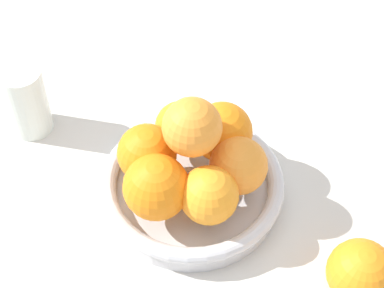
{
  "coord_description": "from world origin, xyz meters",
  "views": [
    {
      "loc": [
        0.46,
        0.22,
        0.72
      ],
      "look_at": [
        0.0,
        0.0,
        0.11
      ],
      "focal_mm": 60.0,
      "sensor_mm": 36.0,
      "label": 1
    }
  ],
  "objects": [
    {
      "name": "drinking_glass",
      "position": [
        -0.02,
        -0.27,
        0.06
      ],
      "size": [
        0.06,
        0.06,
        0.11
      ],
      "primitive_type": "cylinder",
      "color": "silver",
      "rests_on": "ground_plane"
    },
    {
      "name": "stray_orange",
      "position": [
        0.04,
        0.24,
        0.04
      ],
      "size": [
        0.08,
        0.08,
        0.08
      ],
      "primitive_type": "sphere",
      "color": "orange",
      "rests_on": "ground_plane"
    },
    {
      "name": "fruit_bowl",
      "position": [
        0.0,
        0.0,
        0.02
      ],
      "size": [
        0.25,
        0.25,
        0.04
      ],
      "color": "silver",
      "rests_on": "ground_plane"
    },
    {
      "name": "orange_pile",
      "position": [
        0.0,
        -0.0,
        0.09
      ],
      "size": [
        0.2,
        0.19,
        0.14
      ],
      "color": "orange",
      "rests_on": "fruit_bowl"
    },
    {
      "name": "ground_plane",
      "position": [
        0.0,
        0.0,
        0.0
      ],
      "size": [
        4.0,
        4.0,
        0.0
      ],
      "primitive_type": "plane",
      "color": "beige"
    }
  ]
}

